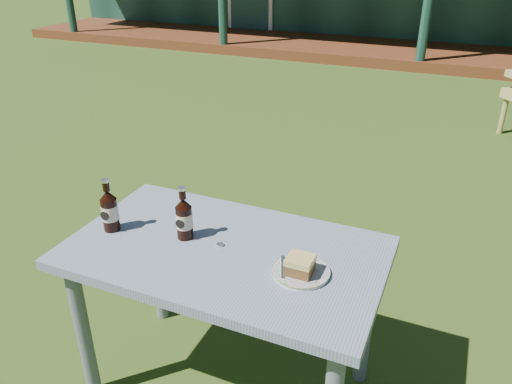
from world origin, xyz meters
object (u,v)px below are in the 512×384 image
at_px(cake_slice, 300,265).
at_px(cola_bottle_near, 184,218).
at_px(cafe_table, 225,270).
at_px(cola_bottle_far, 110,210).
at_px(plate, 301,272).

height_order(cake_slice, cola_bottle_near, cola_bottle_near).
xyz_separation_m(cafe_table, cola_bottle_far, (-0.48, -0.06, 0.19)).
relative_size(cake_slice, cola_bottle_near, 0.42).
bearing_deg(cola_bottle_near, plate, -5.35).
bearing_deg(cafe_table, cola_bottle_near, 177.02).
bearing_deg(cola_bottle_far, plate, 1.37).
relative_size(plate, cola_bottle_far, 0.91).
xyz_separation_m(cake_slice, cola_bottle_near, (-0.49, 0.06, 0.04)).
relative_size(plate, cake_slice, 2.22).
bearing_deg(cola_bottle_far, cake_slice, 0.46).
bearing_deg(plate, cake_slice, -95.77).
bearing_deg(cola_bottle_near, cake_slice, -6.81).
bearing_deg(cake_slice, plate, 84.23).
distance_m(cafe_table, cola_bottle_near, 0.26).
bearing_deg(cake_slice, cola_bottle_far, -179.54).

